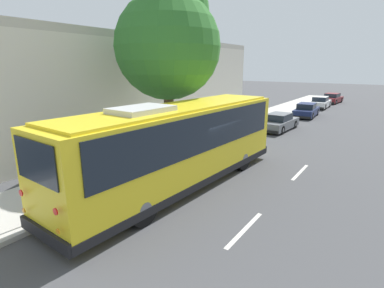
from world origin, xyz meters
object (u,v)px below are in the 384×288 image
Objects in this scene: shuttle_bus at (180,142)px; parked_sedan_white at (320,103)px; parked_sedan_maroon at (332,98)px; parked_sedan_gray at (279,122)px; sign_post_far at (66,187)px; parked_sedan_navy at (306,110)px; street_tree at (169,40)px; sign_post_near at (29,199)px.

parked_sedan_white is (27.55, 0.45, -1.23)m from shuttle_bus.
parked_sedan_maroon is at bearing -3.35° from parked_sedan_white.
parked_sedan_maroon is at bearing 2.12° from parked_sedan_gray.
parked_sedan_maroon is 37.40m from sign_post_far.
parked_sedan_maroon is at bearing -3.30° from parked_sedan_navy.
parked_sedan_white reaches higher than parked_sedan_maroon.
parked_sedan_navy is at bearing -175.51° from parked_sedan_maroon.
street_tree reaches higher than sign_post_near.
parked_sedan_maroon is at bearing -2.41° from sign_post_far.
sign_post_near is 1.05× the size of sign_post_far.
parked_sedan_navy is 0.52× the size of street_tree.
sign_post_near is (-18.06, 1.46, 0.33)m from parked_sedan_gray.
sign_post_near reaches higher than parked_sedan_white.
parked_sedan_gray is 0.98× the size of parked_sedan_maroon.
shuttle_bus is at bearing -19.40° from sign_post_near.
parked_sedan_maroon is (20.51, -0.11, -0.00)m from parked_sedan_gray.
parked_sedan_gray is 3.01× the size of sign_post_near.
parked_sedan_maroon is (33.47, 0.22, -1.26)m from shuttle_bus.
parked_sedan_navy is at bearing -9.09° from street_tree.
sign_post_near is at bearing 173.08° from parked_sedan_navy.
shuttle_bus is 2.46× the size of parked_sedan_navy.
parked_sedan_navy is (7.46, -0.13, 0.01)m from parked_sedan_gray.
parked_sedan_maroon is at bearing -2.33° from sign_post_near.
parked_sedan_maroon is 30.90m from street_tree.
shuttle_bus reaches higher than sign_post_far.
parked_sedan_gray is (12.96, 0.34, -1.26)m from shuttle_bus.
parked_sedan_navy is 7.13m from parked_sedan_white.
shuttle_bus reaches higher than parked_sedan_gray.
parked_sedan_white is 5.93m from parked_sedan_maroon.
street_tree is at bearing 167.54° from parked_sedan_navy.
parked_sedan_gray is 3.16× the size of sign_post_far.
parked_sedan_white is 3.24× the size of sign_post_far.
parked_sedan_gray is 7.46m from parked_sedan_navy.
parked_sedan_maroon is at bearing -5.18° from street_tree.
shuttle_bus reaches higher than sign_post_near.
parked_sedan_white is at bearing 2.88° from parked_sedan_gray.
shuttle_bus is 2.49× the size of parked_sedan_maroon.
parked_sedan_gray is at bearing 4.39° from shuttle_bus.
shuttle_bus is 8.07× the size of sign_post_far.
shuttle_bus is 20.46m from parked_sedan_navy.
sign_post_far is at bearing -177.97° from parked_sedan_maroon.
parked_sedan_navy is 3.28× the size of sign_post_far.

